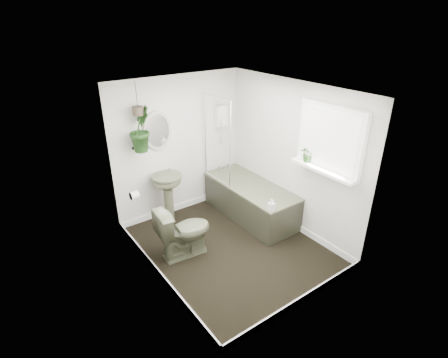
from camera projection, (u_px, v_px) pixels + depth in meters
floor at (230, 247)px, 5.18m from camera, size 2.30×2.80×0.02m
ceiling at (231, 89)px, 4.18m from camera, size 2.30×2.80×0.02m
wall_back at (179, 146)px, 5.71m from camera, size 2.30×0.02×2.30m
wall_front at (311, 223)px, 3.65m from camera, size 2.30×0.02×2.30m
wall_left at (151, 201)px, 4.07m from camera, size 0.02×2.80×2.30m
wall_right at (292, 157)px, 5.29m from camera, size 0.02×2.80×2.30m
skirting at (230, 243)px, 5.16m from camera, size 2.30×2.80×0.10m
bathtub at (251, 200)px, 5.84m from camera, size 0.72×1.72×0.58m
bath_screen at (217, 140)px, 5.60m from camera, size 0.04×0.72×1.40m
shower_box at (221, 116)px, 5.91m from camera, size 0.20×0.10×0.35m
oval_mirror at (158, 131)px, 5.34m from camera, size 0.46×0.03×0.62m
wall_sconce at (134, 142)px, 5.16m from camera, size 0.04×0.04×0.22m
toilet_roll_holder at (134, 195)px, 4.72m from camera, size 0.11×0.11×0.11m
window_recess at (330, 139)px, 4.53m from camera, size 0.08×1.00×0.90m
window_sill at (323, 170)px, 4.67m from camera, size 0.18×1.00×0.04m
window_blinds at (328, 140)px, 4.50m from camera, size 0.01×0.86×0.76m
toilet at (184, 231)px, 4.86m from camera, size 0.79×0.49×0.77m
pedestal_sink at (168, 198)px, 5.67m from camera, size 0.56×0.50×0.82m
sill_plant at (308, 153)px, 4.84m from camera, size 0.25×0.23×0.24m
hanging_plant at (140, 129)px, 5.02m from camera, size 0.46×0.46×0.66m
soap_bottle at (271, 205)px, 4.95m from camera, size 0.09×0.09×0.18m
hanging_pot at (138, 111)px, 4.91m from camera, size 0.16×0.16×0.12m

